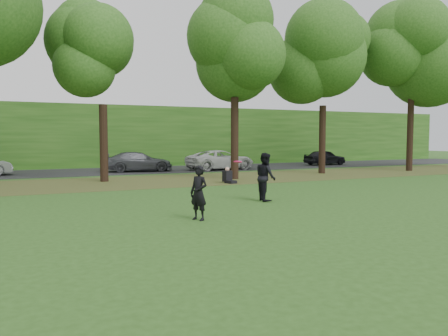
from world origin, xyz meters
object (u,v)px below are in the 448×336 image
Objects in this scene: seated_person at (228,177)px; frisbee at (238,162)px; player_right at (266,177)px; player_left at (199,193)px.

frisbee is at bearing -127.89° from seated_person.
player_right is 6.48m from seated_person.
player_right is at bearing -117.52° from seated_person.
seated_person is at bearing -3.13° from player_right.
player_right reaches higher than seated_person.
player_right is 2.17× the size of seated_person.
seated_person is (1.41, 6.29, -0.59)m from player_right.
frisbee reaches higher than player_left.
player_right is at bearing 95.90° from player_left.
frisbee is 0.36× the size of seated_person.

